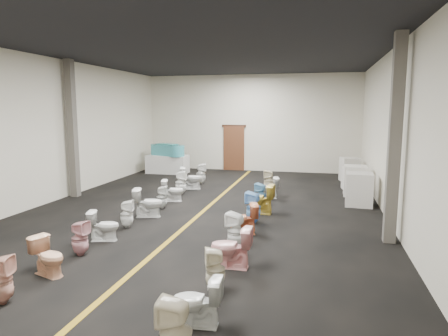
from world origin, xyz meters
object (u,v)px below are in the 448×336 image
Objects in this scene: toilet_left_7 at (162,197)px; appliance_crate_a at (359,189)px; toilet_left_1 at (1,280)px; appliance_crate_c at (353,179)px; toilet_left_9 at (181,183)px; display_table at (168,164)px; toilet_right_2 at (215,269)px; toilet_right_10 at (269,181)px; appliance_crate_b at (355,181)px; toilet_left_2 at (48,256)px; toilet_right_9 at (268,188)px; toilet_right_6 at (253,207)px; appliance_crate_d at (350,170)px; bathtub at (167,150)px; toilet_right_5 at (242,219)px; toilet_left_11 at (201,174)px; toilet_left_5 at (127,214)px; toilet_right_3 at (231,247)px; toilet_left_6 at (148,203)px; toilet_left_3 at (80,238)px; toilet_left_4 at (104,226)px; toilet_right_7 at (259,199)px; toilet_left_10 at (191,178)px; toilet_right_4 at (236,231)px; toilet_right_1 at (197,302)px; toilet_left_8 at (173,190)px; toilet_right_8 at (261,195)px; toilet_right_0 at (176,334)px.

appliance_crate_a is at bearing -88.18° from toilet_left_7.
toilet_left_1 is at bearing -126.63° from appliance_crate_a.
appliance_crate_c is 6.22m from toilet_left_9.
display_table is 12.25m from toilet_right_2.
toilet_left_1 is at bearing -23.18° from toilet_right_10.
toilet_left_2 is (-5.78, -8.15, -0.16)m from appliance_crate_b.
toilet_left_7 is 2.04m from toilet_left_9.
toilet_left_7 is 0.96× the size of toilet_right_9.
appliance_crate_d is at bearing 167.04° from toilet_right_6.
toilet_right_5 is at bearing -35.66° from bathtub.
toilet_left_11 is (0.10, 8.91, 0.06)m from toilet_left_2.
toilet_right_9 is at bearing -49.39° from toilet_left_5.
toilet_left_2 is at bearing -25.35° from toilet_right_10.
toilet_right_3 is at bearing -108.61° from appliance_crate_c.
toilet_right_3 is at bearing -115.94° from appliance_crate_a.
toilet_right_10 is at bearing -75.30° from toilet_left_9.
toilet_left_6 is (0.09, 3.99, 0.05)m from toilet_left_2.
toilet_left_3 is 0.95m from toilet_left_4.
toilet_right_7 is at bearing -49.95° from display_table.
toilet_left_10 reaches higher than toilet_left_3.
toilet_right_9 is at bearing -125.77° from toilet_left_10.
toilet_right_1 is at bearing 14.82° from toilet_right_4.
appliance_crate_a reaches higher than toilet_right_9.
toilet_right_10 reaches higher than toilet_left_8.
toilet_left_9 is 3.00m from toilet_right_9.
toilet_right_9 is (0.09, 3.92, -0.01)m from toilet_right_5.
toilet_right_4 reaches higher than toilet_right_9.
toilet_left_11 is at bearing -160.19° from toilet_right_3.
toilet_left_2 is 3.01m from toilet_right_2.
toilet_right_2 is 5.84m from toilet_right_8.
appliance_crate_c reaches higher than toilet_right_2.
toilet_left_7 is 0.98× the size of toilet_right_8.
toilet_left_9 is at bearing -168.41° from appliance_crate_b.
toilet_right_2 reaches higher than toilet_right_9.
toilet_right_3 is 0.95× the size of toilet_right_6.
appliance_crate_c is 3.55m from toilet_right_9.
toilet_left_10 reaches higher than toilet_left_5.
appliance_crate_a is 3.24m from toilet_right_7.
toilet_right_4 is 0.96× the size of toilet_right_7.
toilet_right_0 is 9.93m from toilet_right_10.
appliance_crate_b is 1.24× the size of toilet_left_11.
appliance_crate_c is 1.15× the size of toilet_left_8.
toilet_right_3 is 1.10× the size of toilet_right_9.
toilet_right_5 is (2.80, -2.81, 0.02)m from toilet_left_8.
appliance_crate_d reaches higher than toilet_right_5.
toilet_right_4 is at bearing 162.73° from toilet_right_2.
toilet_left_4 is 0.82× the size of toilet_right_0.
toilet_right_3 reaches higher than toilet_left_4.
appliance_crate_b is at bearing -106.44° from toilet_left_10.
appliance_crate_d is 5.75m from toilet_right_8.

